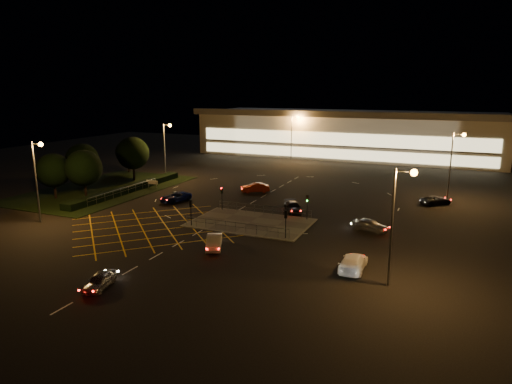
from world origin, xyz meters
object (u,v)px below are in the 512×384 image
at_px(signal_ne, 307,202).
at_px(car_far_dkgrey, 293,207).
at_px(car_circ_red, 255,188).
at_px(car_east_grey, 436,200).
at_px(car_approach_white, 353,262).
at_px(car_near_silver, 99,281).
at_px(car_right_silver, 370,225).
at_px(signal_se, 286,218).
at_px(signal_sw, 191,207).
at_px(car_queue_white, 214,242).
at_px(car_left_blue, 175,197).
at_px(signal_nw, 222,193).

distance_m(signal_ne, car_far_dkgrey, 4.49).
distance_m(car_circ_red, car_east_grey, 26.94).
bearing_deg(car_circ_red, car_approach_white, 7.56).
xyz_separation_m(signal_ne, car_far_dkgrey, (-2.86, 3.01, -1.70)).
bearing_deg(car_circ_red, car_near_silver, -27.92).
height_order(signal_ne, car_right_silver, signal_ne).
xyz_separation_m(signal_se, car_near_silver, (-9.91, -18.00, -1.72)).
bearing_deg(car_approach_white, signal_sw, -16.72).
bearing_deg(car_far_dkgrey, car_queue_white, -129.80).
bearing_deg(signal_ne, car_right_silver, -9.46).
height_order(signal_sw, car_far_dkgrey, signal_sw).
bearing_deg(signal_se, car_left_blue, -25.31).
xyz_separation_m(car_far_dkgrey, car_east_grey, (17.38, 11.90, -0.04)).
bearing_deg(car_right_silver, car_left_blue, 98.24).
xyz_separation_m(car_far_dkgrey, car_approach_white, (11.48, -16.83, 0.08)).
height_order(car_far_dkgrey, car_east_grey, car_far_dkgrey).
relative_size(signal_nw, car_east_grey, 0.70).
xyz_separation_m(signal_nw, car_east_grey, (26.51, 14.91, -1.74)).
xyz_separation_m(car_circ_red, car_approach_white, (20.88, -25.75, 0.01)).
relative_size(car_left_blue, car_far_dkgrey, 1.08).
distance_m(car_near_silver, car_far_dkgrey, 29.84).
xyz_separation_m(signal_nw, car_approach_white, (20.61, -13.82, -1.62)).
bearing_deg(car_east_grey, signal_se, 106.66).
bearing_deg(signal_se, car_far_dkgrey, -75.39).
bearing_deg(car_approach_white, car_right_silver, -88.22).
height_order(car_queue_white, car_far_dkgrey, car_queue_white).
relative_size(signal_ne, car_near_silver, 0.83).
relative_size(signal_nw, signal_ne, 1.00).
xyz_separation_m(signal_sw, car_east_grey, (26.51, 22.90, -1.74)).
distance_m(signal_se, car_east_grey, 27.16).
bearing_deg(car_approach_white, car_far_dkgrey, -56.62).
relative_size(signal_ne, car_queue_white, 0.75).
bearing_deg(car_approach_white, signal_nw, -34.75).
bearing_deg(signal_ne, signal_nw, 180.00).
height_order(car_right_silver, car_approach_white, car_approach_white).
xyz_separation_m(signal_ne, car_east_grey, (14.51, 14.91, -1.74)).
bearing_deg(signal_nw, car_east_grey, 29.35).
bearing_deg(car_right_silver, car_east_grey, -7.34).
distance_m(car_far_dkgrey, car_right_silver, 11.73).
height_order(signal_ne, car_left_blue, signal_ne).
bearing_deg(signal_sw, signal_nw, -90.00).
xyz_separation_m(signal_ne, car_left_blue, (-20.62, 1.76, -1.68)).
relative_size(car_near_silver, car_far_dkgrey, 0.83).
height_order(signal_ne, car_approach_white, signal_ne).
relative_size(car_queue_white, car_left_blue, 0.85).
distance_m(car_left_blue, car_circ_red, 13.16).
bearing_deg(car_right_silver, car_near_silver, 158.39).
relative_size(signal_nw, car_left_blue, 0.64).
bearing_deg(car_left_blue, car_near_silver, -52.48).
distance_m(car_far_dkgrey, car_circ_red, 12.96).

